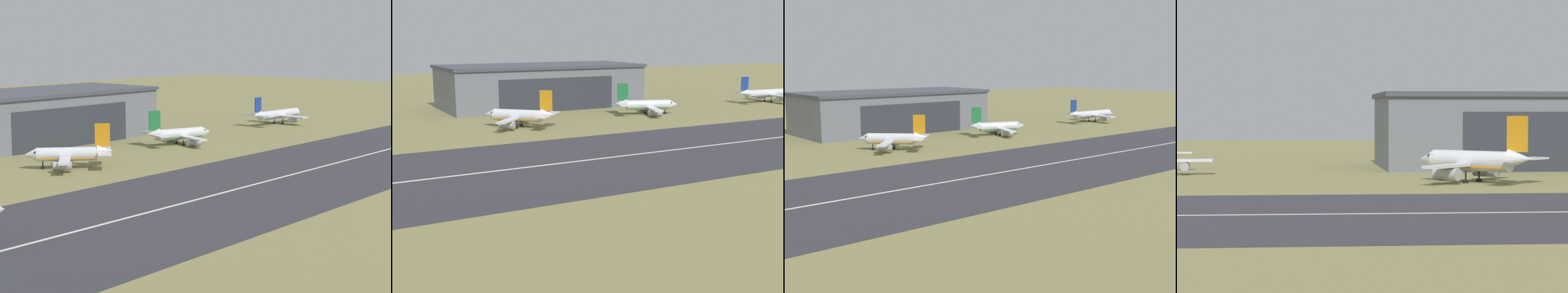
{
  "view_description": "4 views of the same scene",
  "coord_description": "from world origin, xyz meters",
  "views": [
    {
      "loc": [
        -112.46,
        15.48,
        28.44
      ],
      "look_at": [
        -16.99,
        94.27,
        9.98
      ],
      "focal_mm": 70.0,
      "sensor_mm": 36.0,
      "label": 1
    },
    {
      "loc": [
        -54.98,
        10.84,
        22.39
      ],
      "look_at": [
        -21.42,
        73.74,
        7.94
      ],
      "focal_mm": 50.0,
      "sensor_mm": 36.0,
      "label": 2
    },
    {
      "loc": [
        -80.44,
        12.71,
        23.31
      ],
      "look_at": [
        -16.41,
        89.66,
        7.69
      ],
      "focal_mm": 50.0,
      "sensor_mm": 36.0,
      "label": 3
    },
    {
      "loc": [
        -32.13,
        7.51,
        9.79
      ],
      "look_at": [
        -25.81,
        83.06,
        7.11
      ],
      "focal_mm": 85.0,
      "sensor_mm": 36.0,
      "label": 4
    }
  ],
  "objects": [
    {
      "name": "airplane_parked_east",
      "position": [
        88.87,
        147.76,
        3.0
      ],
      "size": [
        25.0,
        19.96,
        9.06
      ],
      "color": "silver",
      "rests_on": "ground_plane"
    },
    {
      "name": "runway_centreline",
      "position": [
        0.0,
        96.94,
        0.07
      ],
      "size": [
        339.42,
        0.7,
        0.01
      ],
      "primitive_type": "cube",
      "color": "silver",
      "rests_on": "runway_strip"
    },
    {
      "name": "hangar_building",
      "position": [
        14.69,
        174.14,
        6.81
      ],
      "size": [
        63.62,
        28.21,
        13.58
      ],
      "color": "slate",
      "rests_on": "ground_plane"
    },
    {
      "name": "airplane_parked_far_east",
      "position": [
        34.73,
        142.27,
        2.67
      ],
      "size": [
        19.77,
        20.86,
        9.15
      ],
      "color": "silver",
      "rests_on": "ground_plane"
    },
    {
      "name": "airplane_parked_centre",
      "position": [
        -6.83,
        137.54,
        2.98
      ],
      "size": [
        18.86,
        19.09,
        9.52
      ],
      "color": "silver",
      "rests_on": "ground_plane"
    },
    {
      "name": "runway_strip",
      "position": [
        0.0,
        96.94,
        0.03
      ],
      "size": [
        377.14,
        43.24,
        0.06
      ],
      "primitive_type": "cube",
      "color": "#333338",
      "rests_on": "ground_plane"
    }
  ]
}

